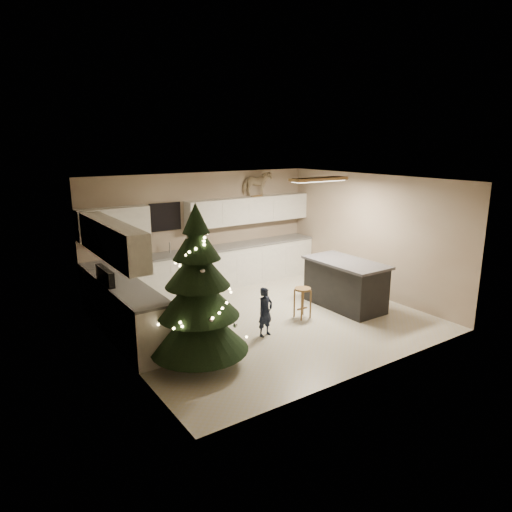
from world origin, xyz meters
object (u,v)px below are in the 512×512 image
object	(u,v)px
bar_stool	(303,295)
rocking_horse	(257,183)
toddler	(265,312)
christmas_tree	(198,300)
island	(345,284)

from	to	relation	value
bar_stool	rocking_horse	distance (m)	3.33
rocking_horse	toddler	bearing A→B (deg)	160.33
bar_stool	christmas_tree	size ratio (longest dim) A/B	0.24
island	bar_stool	xyz separation A→B (m)	(-1.09, 0.01, -0.04)
bar_stool	rocking_horse	bearing A→B (deg)	73.91
bar_stool	toddler	size ratio (longest dim) A/B	0.68
christmas_tree	toddler	distance (m)	1.52
toddler	rocking_horse	world-z (taller)	rocking_horse
island	toddler	world-z (taller)	island
island	toddler	distance (m)	2.17
island	toddler	bearing A→B (deg)	-172.88
christmas_tree	toddler	bearing A→B (deg)	10.60
bar_stool	christmas_tree	xyz separation A→B (m)	(-2.45, -0.54, 0.56)
toddler	rocking_horse	xyz separation A→B (m)	(1.83, 2.94, 1.87)
bar_stool	toddler	world-z (taller)	toddler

